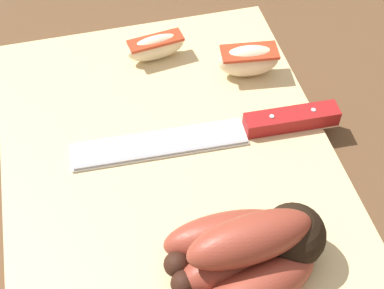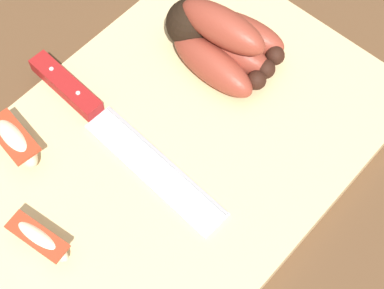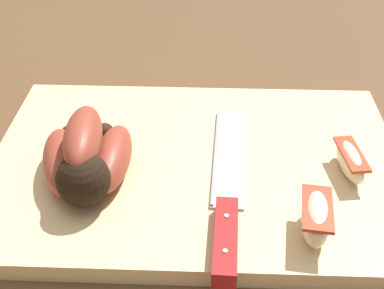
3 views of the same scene
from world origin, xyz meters
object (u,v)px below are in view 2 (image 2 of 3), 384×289
Objects in this scene: chefs_knife at (96,113)px; apple_wedge_near at (39,240)px; banana_bunch at (220,40)px; apple_wedge_middle at (15,142)px.

chefs_knife is 3.95× the size of apple_wedge_near.
banana_bunch is at bearing 4.33° from apple_wedge_near.
apple_wedge_middle reaches higher than chefs_knife.
apple_wedge_middle is at bearing 162.49° from banana_bunch.
banana_bunch is 1.94× the size of apple_wedge_middle.
banana_bunch is at bearing -17.01° from chefs_knife.
apple_wedge_middle is (-0.08, 0.03, 0.01)m from chefs_knife.
apple_wedge_near is 1.00× the size of apple_wedge_middle.
apple_wedge_middle is (-0.23, 0.07, -0.01)m from banana_bunch.
banana_bunch is 0.29m from apple_wedge_near.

